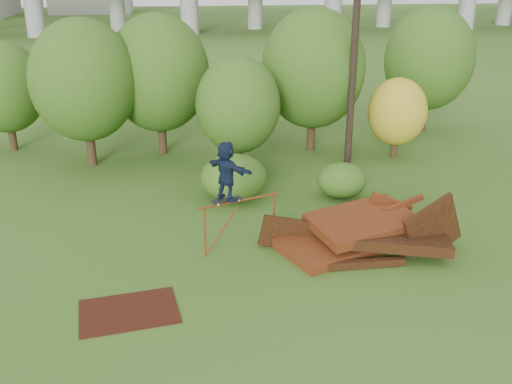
{
  "coord_description": "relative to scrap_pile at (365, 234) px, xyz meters",
  "views": [
    {
      "loc": [
        -3.07,
        -12.67,
        7.39
      ],
      "look_at": [
        -0.8,
        2.0,
        1.6
      ],
      "focal_mm": 40.0,
      "sensor_mm": 36.0,
      "label": 1
    }
  ],
  "objects": [
    {
      "name": "shrub_right",
      "position": [
        0.49,
        3.9,
        0.17
      ],
      "size": [
        1.71,
        1.57,
        1.21
      ],
      "primitive_type": "ellipsoid",
      "color": "#274F15",
      "rests_on": "ground"
    },
    {
      "name": "ground",
      "position": [
        -2.21,
        -1.28,
        -0.43
      ],
      "size": [
        240.0,
        240.0,
        0.0
      ],
      "primitive_type": "plane",
      "color": "#2D5116",
      "rests_on": "ground"
    },
    {
      "name": "tree_4",
      "position": [
        4.0,
        7.93,
        1.52
      ],
      "size": [
        2.43,
        2.43,
        3.35
      ],
      "color": "black",
      "rests_on": "ground"
    },
    {
      "name": "tree_5",
      "position": [
        6.99,
        11.83,
        3.05
      ],
      "size": [
        4.2,
        4.2,
        5.9
      ],
      "color": "black",
      "rests_on": "ground"
    },
    {
      "name": "shrub_left",
      "position": [
        -3.23,
        4.26,
        0.36
      ],
      "size": [
        2.29,
        2.11,
        1.58
      ],
      "primitive_type": "ellipsoid",
      "color": "#274F15",
      "rests_on": "ground"
    },
    {
      "name": "tree_6",
      "position": [
        -12.12,
        11.46,
        2.33
      ],
      "size": [
        3.37,
        3.37,
        4.71
      ],
      "color": "black",
      "rests_on": "ground"
    },
    {
      "name": "flat_plate",
      "position": [
        -6.47,
        -2.34,
        -0.42
      ],
      "size": [
        2.42,
        1.88,
        0.03
      ],
      "primitive_type": "cube",
      "rotation": [
        0.0,
        0.0,
        0.13
      ],
      "color": "#34140B",
      "rests_on": "ground"
    },
    {
      "name": "tree_2",
      "position": [
        -2.72,
        7.03,
        2.23
      ],
      "size": [
        3.2,
        3.2,
        4.51
      ],
      "color": "black",
      "rests_on": "ground"
    },
    {
      "name": "tree_0",
      "position": [
        -8.47,
        8.77,
        3.0
      ],
      "size": [
        4.12,
        4.12,
        5.81
      ],
      "color": "black",
      "rests_on": "ground"
    },
    {
      "name": "tree_3",
      "position": [
        0.78,
        9.49,
        3.1
      ],
      "size": [
        4.36,
        4.36,
        6.05
      ],
      "color": "black",
      "rests_on": "ground"
    },
    {
      "name": "skateboard",
      "position": [
        -3.86,
        0.4,
        1.12
      ],
      "size": [
        0.9,
        0.52,
        0.09
      ],
      "rotation": [
        0.0,
        0.0,
        0.35
      ],
      "color": "black",
      "rests_on": "grind_rail"
    },
    {
      "name": "grind_rail",
      "position": [
        -3.48,
        0.54,
        0.65
      ],
      "size": [
        2.36,
        0.91,
        1.47
      ],
      "color": "maroon",
      "rests_on": "ground"
    },
    {
      "name": "scrap_pile",
      "position": [
        0.0,
        0.0,
        0.0
      ],
      "size": [
        5.83,
        3.1,
        2.05
      ],
      "color": "#421D0B",
      "rests_on": "ground"
    },
    {
      "name": "skater",
      "position": [
        -3.86,
        0.4,
        1.95
      ],
      "size": [
        1.34,
        1.48,
        1.64
      ],
      "primitive_type": "imported",
      "rotation": [
        0.0,
        0.0,
        2.26
      ],
      "color": "#131E38",
      "rests_on": "skateboard"
    },
    {
      "name": "tree_1",
      "position": [
        -5.64,
        9.99,
        3.0
      ],
      "size": [
        4.21,
        4.21,
        5.85
      ],
      "color": "black",
      "rests_on": "ground"
    },
    {
      "name": "utility_pole",
      "position": [
        1.87,
        7.55,
        4.54
      ],
      "size": [
        1.4,
        0.28,
        9.8
      ],
      "color": "black",
      "rests_on": "ground"
    }
  ]
}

